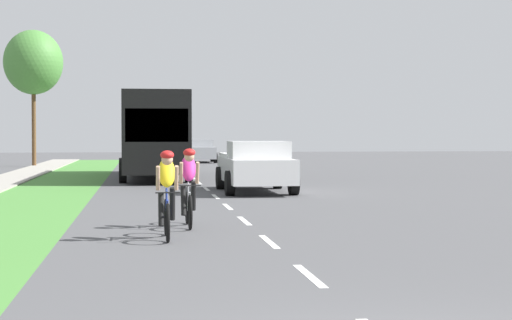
# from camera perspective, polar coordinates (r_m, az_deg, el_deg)

# --- Properties ---
(ground_plane) EXTENTS (120.00, 120.00, 0.00)m
(ground_plane) POSITION_cam_1_polar(r_m,az_deg,el_deg) (26.13, -3.02, -2.31)
(ground_plane) COLOR #4C4C4F
(grass_verge) EXTENTS (2.97, 70.00, 0.01)m
(grass_verge) POSITION_cam_1_polar(r_m,az_deg,el_deg) (26.21, -14.24, -2.34)
(grass_verge) COLOR #478438
(grass_verge) RESTS_ON ground_plane
(lane_markings_center) EXTENTS (0.12, 54.30, 0.01)m
(lane_markings_center) POSITION_cam_1_polar(r_m,az_deg,el_deg) (30.11, -3.66, -1.76)
(lane_markings_center) COLOR white
(lane_markings_center) RESTS_ON ground_plane
(cyclist_lead) EXTENTS (0.42, 1.72, 1.58)m
(cyclist_lead) POSITION_cam_1_polar(r_m,az_deg,el_deg) (14.86, -6.10, -2.29)
(cyclist_lead) COLOR black
(cyclist_lead) RESTS_ON ground_plane
(cyclist_trailing) EXTENTS (0.42, 1.72, 1.58)m
(cyclist_trailing) POSITION_cam_1_polar(r_m,az_deg,el_deg) (16.74, -4.62, -1.83)
(cyclist_trailing) COLOR black
(cyclist_trailing) RESTS_ON ground_plane
(pickup_white) EXTENTS (2.22, 5.10, 1.64)m
(pickup_white) POSITION_cam_1_polar(r_m,az_deg,el_deg) (26.69, -0.03, -0.44)
(pickup_white) COLOR silver
(pickup_white) RESTS_ON ground_plane
(bus_black) EXTENTS (2.78, 11.60, 3.48)m
(bus_black) POSITION_cam_1_polar(r_m,az_deg,el_deg) (35.85, -6.95, 1.96)
(bus_black) COLOR black
(bus_black) RESTS_ON ground_plane
(sedan_silver) EXTENTS (1.98, 4.30, 1.52)m
(sedan_silver) POSITION_cam_1_polar(r_m,az_deg,el_deg) (54.94, -3.82, 0.64)
(sedan_silver) COLOR #A5A8AD
(sedan_silver) RESTS_ON ground_plane
(street_tree_far) EXTENTS (3.36, 3.36, 7.83)m
(street_tree_far) POSITION_cam_1_polar(r_m,az_deg,el_deg) (49.88, -14.95, 6.44)
(street_tree_far) COLOR brown
(street_tree_far) RESTS_ON ground_plane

